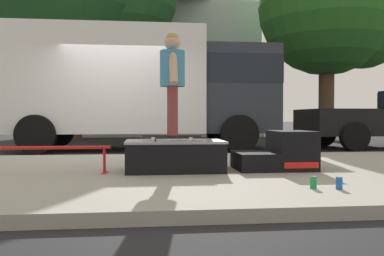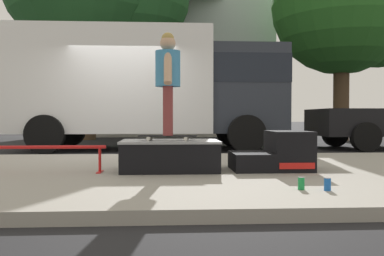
# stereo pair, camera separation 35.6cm
# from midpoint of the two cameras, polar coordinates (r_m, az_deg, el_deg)

# --- Properties ---
(ground_plane) EXTENTS (140.00, 140.00, 0.00)m
(ground_plane) POSITION_cam_midpoint_polar(r_m,az_deg,el_deg) (8.77, -11.98, -4.05)
(ground_plane) COLOR black
(sidewalk_slab) EXTENTS (50.00, 5.00, 0.12)m
(sidewalk_slab) POSITION_cam_midpoint_polar(r_m,az_deg,el_deg) (5.80, -14.86, -6.29)
(sidewalk_slab) COLOR gray
(sidewalk_slab) RESTS_ON ground
(skate_box) EXTENTS (1.31, 0.84, 0.41)m
(skate_box) POSITION_cam_midpoint_polar(r_m,az_deg,el_deg) (5.60, -4.24, -3.66)
(skate_box) COLOR black
(skate_box) RESTS_ON sidewalk_slab
(kicker_ramp) EXTENTS (1.05, 0.75, 0.53)m
(kicker_ramp) POSITION_cam_midpoint_polar(r_m,az_deg,el_deg) (5.84, 10.29, -3.45)
(kicker_ramp) COLOR black
(kicker_ramp) RESTS_ON sidewalk_slab
(grind_rail) EXTENTS (1.69, 0.28, 0.35)m
(grind_rail) POSITION_cam_midpoint_polar(r_m,az_deg,el_deg) (5.67, -21.44, -3.15)
(grind_rail) COLOR red
(grind_rail) RESTS_ON sidewalk_slab
(skateboard) EXTENTS (0.80, 0.32, 0.07)m
(skateboard) POSITION_cam_midpoint_polar(r_m,az_deg,el_deg) (5.59, -4.52, -1.13)
(skateboard) COLOR black
(skateboard) RESTS_ON skate_box
(skater_kid) EXTENTS (0.33, 0.71, 1.38)m
(skater_kid) POSITION_cam_midpoint_polar(r_m,az_deg,el_deg) (5.61, -4.54, 7.29)
(skater_kid) COLOR brown
(skater_kid) RESTS_ON skateboard
(soda_can) EXTENTS (0.07, 0.07, 0.13)m
(soda_can) POSITION_cam_midpoint_polar(r_m,az_deg,el_deg) (4.36, 17.35, -7.23)
(soda_can) COLOR #1959B2
(soda_can) RESTS_ON sidewalk_slab
(soda_can_b) EXTENTS (0.07, 0.07, 0.13)m
(soda_can_b) POSITION_cam_midpoint_polar(r_m,az_deg,el_deg) (4.34, 14.06, -7.26)
(soda_can_b) COLOR #198C3F
(soda_can_b) RESTS_ON sidewalk_slab
(box_truck) EXTENTS (6.91, 2.63, 3.05)m
(box_truck) POSITION_cam_midpoint_polar(r_m,az_deg,el_deg) (10.92, -7.86, 5.98)
(box_truck) COLOR white
(box_truck) RESTS_ON ground
(street_tree_neighbour) EXTENTS (5.55, 5.05, 7.46)m
(street_tree_neighbour) POSITION_cam_midpoint_polar(r_m,az_deg,el_deg) (16.76, 18.41, 14.99)
(street_tree_neighbour) COLOR brown
(street_tree_neighbour) RESTS_ON ground
(house_behind) EXTENTS (9.54, 8.23, 8.40)m
(house_behind) POSITION_cam_midpoint_polar(r_m,az_deg,el_deg) (21.94, -5.24, 10.38)
(house_behind) COLOR silver
(house_behind) RESTS_ON ground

